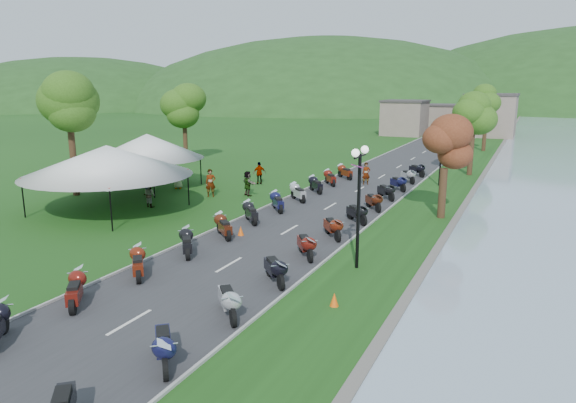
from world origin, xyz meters
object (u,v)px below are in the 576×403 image
at_px(pedestrian_b, 150,207).
at_px(vendor_tent_main, 109,179).
at_px(pedestrian_c, 146,194).
at_px(pedestrian_a, 211,197).

bearing_deg(pedestrian_b, vendor_tent_main, 63.44).
relative_size(vendor_tent_main, pedestrian_c, 3.53).
distance_m(vendor_tent_main, pedestrian_b, 3.09).
bearing_deg(pedestrian_a, pedestrian_c, 157.02).
bearing_deg(pedestrian_a, pedestrian_b, -151.08).
bearing_deg(pedestrian_b, pedestrian_a, -101.05).
distance_m(vendor_tent_main, pedestrian_a, 7.13).
xyz_separation_m(pedestrian_a, pedestrian_b, (-1.72, -4.20, 0.00)).
bearing_deg(pedestrian_c, vendor_tent_main, 4.55).
xyz_separation_m(pedestrian_a, pedestrian_c, (-4.54, -1.29, 0.00)).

